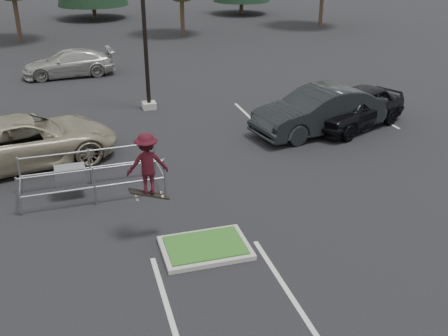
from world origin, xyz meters
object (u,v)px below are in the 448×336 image
object	(u,v)px
car_r_charc	(319,111)
car_far_silver	(69,63)
car_l_tan	(26,141)
skateboarder	(147,164)
cart_corral	(75,174)
car_r_black	(357,107)
light_pole	(143,5)

from	to	relation	value
car_r_charc	car_far_silver	world-z (taller)	car_r_charc
car_l_tan	skateboarder	bearing A→B (deg)	-163.95
car_l_tan	cart_corral	bearing A→B (deg)	-165.99
car_l_tan	car_far_silver	world-z (taller)	car_l_tan
car_r_black	light_pole	bearing A→B (deg)	-146.18
car_r_black	car_far_silver	size ratio (longest dim) A/B	0.98
cart_corral	car_far_silver	size ratio (longest dim) A/B	0.86
car_l_tan	car_r_black	distance (m)	12.80
car_r_charc	car_far_silver	bearing A→B (deg)	-153.81
light_pole	cart_corral	xyz separation A→B (m)	(-3.48, -8.02, -3.81)
skateboarder	car_far_silver	bearing A→B (deg)	-85.09
car_l_tan	car_far_silver	size ratio (longest dim) A/B	1.22
car_r_charc	skateboarder	bearing A→B (deg)	-63.28
cart_corral	car_r_charc	size ratio (longest dim) A/B	0.78
skateboarder	car_far_silver	size ratio (longest dim) A/B	0.38
light_pole	car_far_silver	bearing A→B (deg)	114.69
skateboarder	car_r_black	distance (m)	11.42
car_r_charc	light_pole	bearing A→B (deg)	-141.01
light_pole	car_l_tan	distance (m)	7.99
car_far_silver	car_r_black	bearing A→B (deg)	39.14
car_r_charc	car_far_silver	xyz separation A→B (m)	(-9.28, 12.15, -0.18)
light_pole	car_far_silver	size ratio (longest dim) A/B	2.04
light_pole	car_l_tan	xyz separation A→B (m)	(-5.00, -5.00, -3.72)
light_pole	car_r_charc	world-z (taller)	light_pole
light_pole	cart_corral	distance (m)	9.53
car_r_black	skateboarder	bearing A→B (deg)	-81.43
light_pole	car_r_black	size ratio (longest dim) A/B	2.08
skateboarder	light_pole	bearing A→B (deg)	-98.87
skateboarder	car_far_silver	world-z (taller)	skateboarder
skateboarder	car_l_tan	bearing A→B (deg)	-61.27
car_far_silver	skateboarder	bearing A→B (deg)	1.27
car_far_silver	cart_corral	bearing A→B (deg)	-4.46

